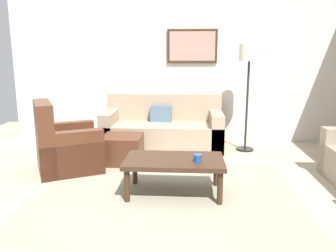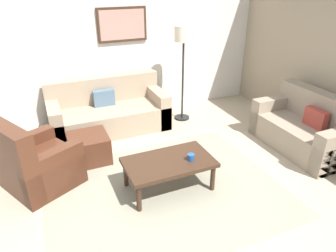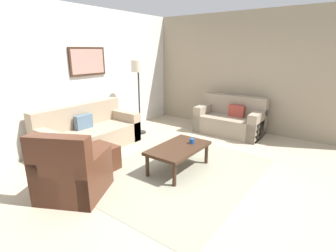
% 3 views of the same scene
% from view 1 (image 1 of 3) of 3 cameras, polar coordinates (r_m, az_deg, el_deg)
% --- Properties ---
extents(ground_plane, '(8.00, 8.00, 0.00)m').
position_cam_1_polar(ground_plane, '(3.85, -0.23, -11.60)').
color(ground_plane, tan).
extents(rear_partition, '(6.00, 0.12, 2.80)m').
position_cam_1_polar(rear_partition, '(6.13, 1.46, 10.62)').
color(rear_partition, silver).
rests_on(rear_partition, ground_plane).
extents(area_rug, '(2.90, 2.30, 0.01)m').
position_cam_1_polar(area_rug, '(3.85, -0.23, -11.54)').
color(area_rug, gray).
rests_on(area_rug, ground_plane).
extents(couch_main, '(1.98, 0.91, 0.88)m').
position_cam_1_polar(couch_main, '(5.77, -0.80, -0.50)').
color(couch_main, gray).
rests_on(couch_main, ground_plane).
extents(armchair_leather, '(1.08, 1.08, 0.95)m').
position_cam_1_polar(armchair_leather, '(4.76, -17.39, -3.63)').
color(armchair_leather, '#4C2819').
rests_on(armchair_leather, ground_plane).
extents(ottoman, '(0.56, 0.56, 0.40)m').
position_cam_1_polar(ottoman, '(4.94, -7.73, -3.91)').
color(ottoman, '#4C2819').
rests_on(ottoman, ground_plane).
extents(coffee_table, '(1.10, 0.64, 0.41)m').
position_cam_1_polar(coffee_table, '(3.77, 1.07, -6.31)').
color(coffee_table, '#382316').
rests_on(coffee_table, ground_plane).
extents(cup, '(0.09, 0.09, 0.08)m').
position_cam_1_polar(cup, '(3.65, 5.06, -5.46)').
color(cup, '#1E478C').
rests_on(cup, coffee_table).
extents(lamp_standing, '(0.32, 0.32, 1.71)m').
position_cam_1_polar(lamp_standing, '(5.51, 13.59, 10.24)').
color(lamp_standing, black).
rests_on(lamp_standing, ground_plane).
extents(framed_artwork, '(0.87, 0.04, 0.58)m').
position_cam_1_polar(framed_artwork, '(6.04, 4.14, 13.38)').
color(framed_artwork, '#382316').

